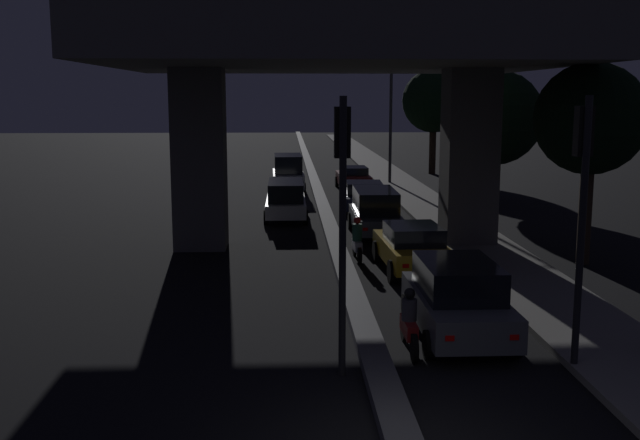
# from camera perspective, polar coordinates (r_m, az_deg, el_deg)

# --- Properties ---
(median_divider) EXTENTS (0.60, 126.00, 0.24)m
(median_divider) POSITION_cam_1_polar(r_m,az_deg,el_deg) (45.79, -0.41, 2.89)
(median_divider) COLOR #4C4C51
(median_divider) RESTS_ON ground_plane
(sidewalk_right) EXTENTS (2.64, 126.00, 0.16)m
(sidewalk_right) POSITION_cam_1_polar(r_m,az_deg,el_deg) (39.42, 7.43, 1.69)
(sidewalk_right) COLOR gray
(sidewalk_right) RESTS_ON ground_plane
(elevated_overpass) EXTENTS (15.40, 13.11, 9.22)m
(elevated_overpass) POSITION_cam_1_polar(r_m,az_deg,el_deg) (26.47, 1.22, 12.97)
(elevated_overpass) COLOR #5B5956
(elevated_overpass) RESTS_ON ground_plane
(traffic_light_left_of_median) EXTENTS (0.30, 0.49, 5.35)m
(traffic_light_left_of_median) POSITION_cam_1_polar(r_m,az_deg,el_deg) (14.04, 1.72, 2.44)
(traffic_light_left_of_median) COLOR black
(traffic_light_left_of_median) RESTS_ON ground_plane
(traffic_light_right_of_median) EXTENTS (0.30, 0.49, 5.36)m
(traffic_light_right_of_median) POSITION_cam_1_polar(r_m,az_deg,el_deg) (15.09, 19.35, 2.43)
(traffic_light_right_of_median) COLOR black
(traffic_light_right_of_median) RESTS_ON ground_plane
(street_lamp) EXTENTS (2.74, 0.32, 8.12)m
(street_lamp) POSITION_cam_1_polar(r_m,az_deg,el_deg) (45.42, 4.92, 8.77)
(street_lamp) COLOR #2D2D30
(street_lamp) RESTS_ON ground_plane
(car_grey_lead) EXTENTS (1.99, 4.36, 1.72)m
(car_grey_lead) POSITION_cam_1_polar(r_m,az_deg,el_deg) (17.07, 10.41, -5.89)
(car_grey_lead) COLOR #515459
(car_grey_lead) RESTS_ON ground_plane
(car_taxi_yellow_second) EXTENTS (2.05, 4.42, 1.49)m
(car_taxi_yellow_second) POSITION_cam_1_polar(r_m,az_deg,el_deg) (23.07, 7.03, -2.06)
(car_taxi_yellow_second) COLOR gold
(car_taxi_yellow_second) RESTS_ON ground_plane
(car_grey_third) EXTENTS (1.93, 4.53, 1.79)m
(car_grey_third) POSITION_cam_1_polar(r_m,az_deg,el_deg) (28.91, 4.23, 0.68)
(car_grey_third) COLOR #515459
(car_grey_third) RESTS_ON ground_plane
(car_dark_blue_fourth) EXTENTS (2.14, 4.32, 1.41)m
(car_dark_blue_fourth) POSITION_cam_1_polar(r_m,az_deg,el_deg) (34.90, 3.35, 1.82)
(car_dark_blue_fourth) COLOR #141938
(car_dark_blue_fourth) RESTS_ON ground_plane
(car_dark_red_fifth) EXTENTS (1.90, 4.34, 1.34)m
(car_dark_red_fifth) POSITION_cam_1_polar(r_m,az_deg,el_deg) (43.12, 2.55, 3.26)
(car_dark_red_fifth) COLOR #591414
(car_dark_red_fifth) RESTS_ON ground_plane
(car_white_lead_oncoming) EXTENTS (1.86, 4.73, 1.68)m
(car_white_lead_oncoming) POSITION_cam_1_polar(r_m,az_deg,el_deg) (32.74, -2.62, 1.62)
(car_white_lead_oncoming) COLOR silver
(car_white_lead_oncoming) RESTS_ON ground_plane
(car_silver_second_oncoming) EXTENTS (1.93, 4.55, 2.09)m
(car_silver_second_oncoming) POSITION_cam_1_polar(r_m,az_deg,el_deg) (42.11, -2.45, 3.63)
(car_silver_second_oncoming) COLOR gray
(car_silver_second_oncoming) RESTS_ON ground_plane
(motorcycle_red_filtering_near) EXTENTS (0.32, 1.99, 1.38)m
(motorcycle_red_filtering_near) POSITION_cam_1_polar(r_m,az_deg,el_deg) (16.01, 6.81, -7.92)
(motorcycle_red_filtering_near) COLOR black
(motorcycle_red_filtering_near) RESTS_ON ground_plane
(motorcycle_white_filtering_mid) EXTENTS (0.34, 1.71, 1.44)m
(motorcycle_white_filtering_mid) POSITION_cam_1_polar(r_m,az_deg,el_deg) (24.63, 2.85, -1.64)
(motorcycle_white_filtering_mid) COLOR black
(motorcycle_white_filtering_mid) RESTS_ON ground_plane
(roadside_tree_kerbside_near) EXTENTS (3.52, 3.52, 6.41)m
(roadside_tree_kerbside_near) POSITION_cam_1_polar(r_m,az_deg,el_deg) (25.09, 19.92, 7.19)
(roadside_tree_kerbside_near) COLOR #38281C
(roadside_tree_kerbside_near) RESTS_ON ground_plane
(roadside_tree_kerbside_mid) EXTENTS (4.73, 4.73, 6.64)m
(roadside_tree_kerbside_mid) POSITION_cam_1_polar(r_m,az_deg,el_deg) (38.61, 13.23, 7.61)
(roadside_tree_kerbside_mid) COLOR #38281C
(roadside_tree_kerbside_mid) RESTS_ON ground_plane
(roadside_tree_kerbside_far) EXTENTS (4.32, 4.32, 7.17)m
(roadside_tree_kerbside_far) POSITION_cam_1_polar(r_m,az_deg,el_deg) (52.30, 8.65, 8.93)
(roadside_tree_kerbside_far) COLOR #2D2116
(roadside_tree_kerbside_far) RESTS_ON ground_plane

